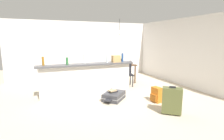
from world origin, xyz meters
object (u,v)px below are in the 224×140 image
bottle_white (85,59)px  dining_chair_far_side (116,68)px  bottle_blue (122,57)px  dining_chair_near_partition (127,72)px  pendant_lamp (120,32)px  book_stack (113,91)px  bottle_amber (43,61)px  backpack_orange (156,95)px  suitcase_upright_olive (172,100)px  dining_table (120,67)px  bottle_clear (107,58)px  suitcase_flat_charcoal (114,96)px  bottle_green (67,61)px  grocery_bag (116,59)px

bottle_white → dining_chair_far_side: 2.38m
bottle_blue → dining_chair_near_partition: (0.46, 0.56, -0.62)m
pendant_lamp → book_stack: bearing=-119.7°
bottle_amber → backpack_orange: 3.32m
bottle_white → pendant_lamp: 2.09m
book_stack → suitcase_upright_olive: bearing=-58.6°
book_stack → dining_table: bearing=59.4°
suitcase_upright_olive → dining_table: bearing=86.9°
bottle_white → bottle_clear: size_ratio=1.00×
dining_chair_near_partition → pendant_lamp: 1.56m
dining_table → suitcase_flat_charcoal: size_ratio=1.31×
pendant_lamp → backpack_orange: pendant_lamp is taller
pendant_lamp → suitcase_flat_charcoal: bearing=-118.7°
bottle_green → bottle_clear: 1.24m
backpack_orange → book_stack: 1.23m
bottle_white → suitcase_flat_charcoal: size_ratio=0.32×
suitcase_flat_charcoal → suitcase_upright_olive: size_ratio=1.25×
bottle_blue → dining_chair_near_partition: bearing=50.6°
dining_chair_near_partition → dining_table: bearing=92.2°
grocery_bag → dining_chair_near_partition: bearing=41.2°
pendant_lamp → book_stack: pendant_lamp is taller
bottle_green → backpack_orange: bearing=-30.1°
bottle_green → pendant_lamp: size_ratio=0.35×
dining_chair_near_partition → suitcase_upright_olive: bearing=-94.2°
bottle_green → bottle_blue: (1.80, 0.06, 0.03)m
bottle_clear → dining_table: bottle_clear is taller
grocery_bag → bottle_clear: bearing=-179.8°
bottle_blue → grocery_bag: (-0.26, -0.07, -0.03)m
bottle_green → dining_chair_far_side: bearing=36.0°
bottle_white → suitcase_flat_charcoal: bottle_white is taller
bottle_green → bottle_clear: (1.24, -0.01, 0.03)m
bottle_white → dining_chair_near_partition: (1.71, 0.50, -0.62)m
dining_chair_near_partition → book_stack: (-1.08, -1.24, -0.26)m
dining_chair_far_side → bottle_blue: bearing=-106.1°
dining_table → bottle_blue: bearing=-111.5°
dining_table → backpack_orange: bearing=-90.4°
pendant_lamp → book_stack: 2.65m
bottle_green → grocery_bag: grocery_bag is taller
bottle_clear → grocery_bag: size_ratio=1.04×
dining_chair_far_side → backpack_orange: size_ratio=2.21×
bottle_clear → pendant_lamp: bearing=50.4°
bottle_green → grocery_bag: (1.54, -0.01, 0.00)m
grocery_bag → dining_chair_far_side: size_ratio=0.28×
bottle_amber → dining_chair_far_side: bottle_amber is taller
suitcase_upright_olive → book_stack: suitcase_upright_olive is taller
suitcase_flat_charcoal → suitcase_upright_olive: 1.67m
bottle_white → suitcase_upright_olive: (1.52, -2.20, -0.81)m
bottle_clear → suitcase_upright_olive: bearing=-68.3°
bottle_white → book_stack: bearing=-49.7°
bottle_white → pendant_lamp: (1.62, 0.99, 0.86)m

